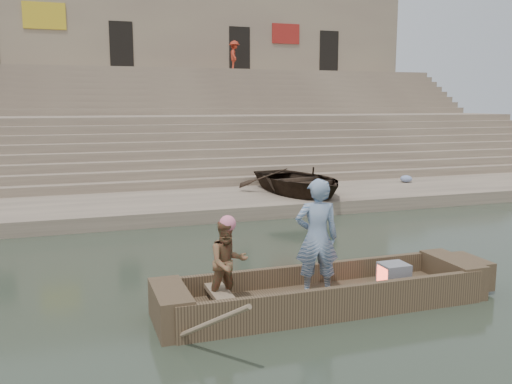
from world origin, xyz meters
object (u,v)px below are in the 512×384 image
beached_rowboat (299,181)px  rowing_man (228,263)px  standing_man (317,238)px  television (393,275)px  pedestrian (234,56)px  main_rowboat (324,301)px

beached_rowboat → rowing_man: bearing=-128.4°
standing_man → television: standing_man is taller
television → standing_man: bearing=179.3°
beached_rowboat → standing_man: bearing=-120.1°
beached_rowboat → pedestrian: 15.86m
rowing_man → beached_rowboat: (4.82, 8.43, -0.06)m
main_rowboat → beached_rowboat: (3.19, 8.48, 0.73)m
main_rowboat → beached_rowboat: 9.09m
main_rowboat → beached_rowboat: beached_rowboat is taller
beached_rowboat → pedestrian: size_ratio=2.51×
standing_man → pedestrian: 24.42m
main_rowboat → beached_rowboat: bearing=69.4°
standing_man → rowing_man: (-1.49, 0.04, -0.29)m
television → rowing_man: bearing=178.9°
rowing_man → beached_rowboat: bearing=52.5°
beached_rowboat → main_rowboat: bearing=-119.2°
beached_rowboat → pedestrian: pedestrian is taller
standing_man → beached_rowboat: (3.33, 8.46, -0.35)m
television → pedestrian: (4.09, 23.29, 5.63)m
standing_man → beached_rowboat: bearing=-97.5°
beached_rowboat → pedestrian: (2.22, 14.81, 5.21)m
standing_man → beached_rowboat: standing_man is taller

